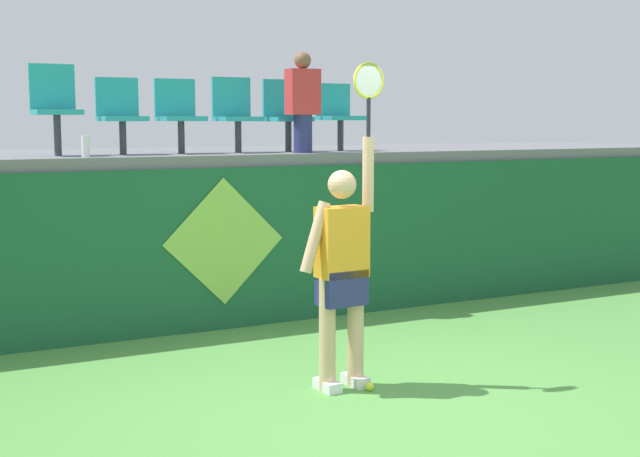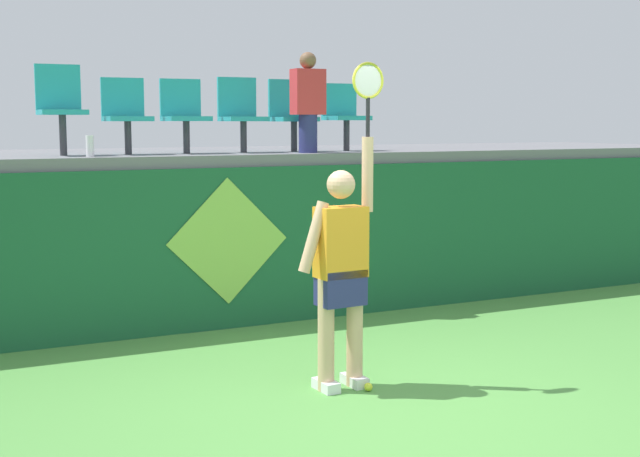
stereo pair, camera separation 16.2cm
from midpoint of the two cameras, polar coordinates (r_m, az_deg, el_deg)
name	(u,v)px [view 2 (the right image)]	position (r m, az deg, el deg)	size (l,w,h in m)	color
ground_plane	(386,412)	(6.47, 5.06, -11.80)	(40.00, 40.00, 0.00)	#519342
court_back_wall	(237,247)	(8.91, -4.91, -1.21)	(13.43, 0.20, 1.62)	#195633
spectator_platform	(194,156)	(10.10, -7.77, 4.69)	(13.43, 2.81, 0.12)	slate
tennis_player	(341,266)	(6.77, 2.09, -2.47)	(0.75, 0.28, 2.53)	white
tennis_ball	(368,387)	(6.91, 3.85, -10.26)	(0.07, 0.07, 0.07)	#D1E533
water_bottle	(90,146)	(8.57, -14.23, 5.22)	(0.08, 0.08, 0.20)	white
stadium_chair_0	(60,104)	(9.05, -16.05, 7.79)	(0.44, 0.42, 0.90)	#38383D
stadium_chair_1	(126,112)	(9.18, -12.05, 7.43)	(0.44, 0.42, 0.78)	#38383D
stadium_chair_2	(184,112)	(9.35, -8.36, 7.51)	(0.44, 0.42, 0.78)	#38383D
stadium_chair_3	(241,112)	(9.57, -4.70, 7.60)	(0.44, 0.42, 0.81)	#38383D
stadium_chair_4	(291,112)	(9.80, -1.42, 7.58)	(0.44, 0.42, 0.80)	#38383D
stadium_chair_5	(344,113)	(10.09, 2.02, 7.54)	(0.44, 0.42, 0.77)	#38383D
spectator_0	(308,101)	(9.41, -0.29, 8.29)	(0.34, 0.20, 1.06)	navy
wall_signage_mount	(229,328)	(8.92, -5.42, -6.50)	(1.27, 0.01, 1.53)	#195633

